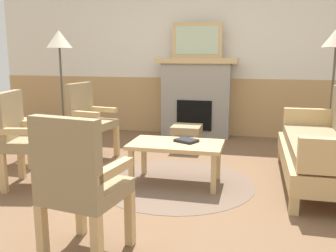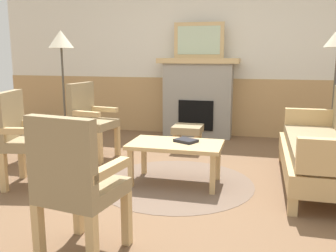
{
  "view_description": "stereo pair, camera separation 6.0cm",
  "coord_description": "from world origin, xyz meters",
  "px_view_note": "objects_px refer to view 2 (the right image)",
  "views": [
    {
      "loc": [
        0.94,
        -3.62,
        1.35
      ],
      "look_at": [
        0.0,
        0.35,
        0.55
      ],
      "focal_mm": 39.53,
      "sensor_mm": 36.0,
      "label": 1
    },
    {
      "loc": [
        1.0,
        -3.61,
        1.35
      ],
      "look_at": [
        0.0,
        0.35,
        0.55
      ],
      "focal_mm": 39.53,
      "sensor_mm": 36.0,
      "label": 2
    }
  ],
  "objects_px": {
    "coffee_table": "(176,148)",
    "armchair_front_left": "(76,181)",
    "fireplace": "(198,97)",
    "floor_lamp_by_chairs": "(61,47)",
    "book_on_table": "(186,141)",
    "footstool": "(188,131)",
    "framed_picture": "(199,40)",
    "side_table": "(25,129)",
    "armchair_by_window_left": "(90,117)",
    "armchair_near_fireplace": "(24,135)",
    "couch": "(324,148)"
  },
  "relations": [
    {
      "from": "fireplace",
      "to": "footstool",
      "type": "relative_size",
      "value": 3.25
    },
    {
      "from": "side_table",
      "to": "book_on_table",
      "type": "bearing_deg",
      "value": -5.19
    },
    {
      "from": "framed_picture",
      "to": "book_on_table",
      "type": "bearing_deg",
      "value": -83.44
    },
    {
      "from": "book_on_table",
      "to": "armchair_front_left",
      "type": "bearing_deg",
      "value": -103.62
    },
    {
      "from": "coffee_table",
      "to": "footstool",
      "type": "bearing_deg",
      "value": 95.85
    },
    {
      "from": "footstool",
      "to": "side_table",
      "type": "height_order",
      "value": "side_table"
    },
    {
      "from": "footstool",
      "to": "side_table",
      "type": "distance_m",
      "value": 2.14
    },
    {
      "from": "coffee_table",
      "to": "footstool",
      "type": "height_order",
      "value": "coffee_table"
    },
    {
      "from": "armchair_near_fireplace",
      "to": "armchair_by_window_left",
      "type": "distance_m",
      "value": 1.15
    },
    {
      "from": "framed_picture",
      "to": "side_table",
      "type": "height_order",
      "value": "framed_picture"
    },
    {
      "from": "fireplace",
      "to": "armchair_by_window_left",
      "type": "distance_m",
      "value": 1.98
    },
    {
      "from": "book_on_table",
      "to": "armchair_by_window_left",
      "type": "xyz_separation_m",
      "value": [
        -1.41,
        0.65,
        0.08
      ]
    },
    {
      "from": "side_table",
      "to": "floor_lamp_by_chairs",
      "type": "height_order",
      "value": "floor_lamp_by_chairs"
    },
    {
      "from": "coffee_table",
      "to": "armchair_by_window_left",
      "type": "xyz_separation_m",
      "value": [
        -1.32,
        0.71,
        0.15
      ]
    },
    {
      "from": "couch",
      "to": "armchair_by_window_left",
      "type": "bearing_deg",
      "value": 172.08
    },
    {
      "from": "book_on_table",
      "to": "footstool",
      "type": "relative_size",
      "value": 0.55
    },
    {
      "from": "framed_picture",
      "to": "couch",
      "type": "height_order",
      "value": "framed_picture"
    },
    {
      "from": "book_on_table",
      "to": "floor_lamp_by_chairs",
      "type": "xyz_separation_m",
      "value": [
        -2.07,
        1.17,
        1.0
      ]
    },
    {
      "from": "armchair_by_window_left",
      "to": "side_table",
      "type": "height_order",
      "value": "armchair_by_window_left"
    },
    {
      "from": "side_table",
      "to": "armchair_near_fireplace",
      "type": "bearing_deg",
      "value": -55.27
    },
    {
      "from": "footstool",
      "to": "floor_lamp_by_chairs",
      "type": "distance_m",
      "value": 2.17
    },
    {
      "from": "armchair_near_fireplace",
      "to": "side_table",
      "type": "relative_size",
      "value": 1.78
    },
    {
      "from": "coffee_table",
      "to": "armchair_front_left",
      "type": "height_order",
      "value": "armchair_front_left"
    },
    {
      "from": "floor_lamp_by_chairs",
      "to": "armchair_front_left",
      "type": "bearing_deg",
      "value": -59.23
    },
    {
      "from": "book_on_table",
      "to": "armchair_by_window_left",
      "type": "distance_m",
      "value": 1.56
    },
    {
      "from": "coffee_table",
      "to": "side_table",
      "type": "relative_size",
      "value": 1.75
    },
    {
      "from": "framed_picture",
      "to": "book_on_table",
      "type": "xyz_separation_m",
      "value": [
        0.26,
        -2.25,
        -1.1
      ]
    },
    {
      "from": "armchair_front_left",
      "to": "side_table",
      "type": "bearing_deg",
      "value": 132.34
    },
    {
      "from": "side_table",
      "to": "floor_lamp_by_chairs",
      "type": "distance_m",
      "value": 1.41
    },
    {
      "from": "footstool",
      "to": "armchair_front_left",
      "type": "relative_size",
      "value": 0.41
    },
    {
      "from": "coffee_table",
      "to": "floor_lamp_by_chairs",
      "type": "height_order",
      "value": "floor_lamp_by_chairs"
    },
    {
      "from": "framed_picture",
      "to": "armchair_by_window_left",
      "type": "bearing_deg",
      "value": -125.66
    },
    {
      "from": "armchair_near_fireplace",
      "to": "book_on_table",
      "type": "bearing_deg",
      "value": 17.16
    },
    {
      "from": "couch",
      "to": "floor_lamp_by_chairs",
      "type": "bearing_deg",
      "value": 165.27
    },
    {
      "from": "couch",
      "to": "armchair_near_fireplace",
      "type": "height_order",
      "value": "same"
    },
    {
      "from": "fireplace",
      "to": "floor_lamp_by_chairs",
      "type": "height_order",
      "value": "floor_lamp_by_chairs"
    },
    {
      "from": "fireplace",
      "to": "floor_lamp_by_chairs",
      "type": "xyz_separation_m",
      "value": [
        -1.81,
        -1.09,
        0.8
      ]
    },
    {
      "from": "coffee_table",
      "to": "armchair_by_window_left",
      "type": "distance_m",
      "value": 1.5
    },
    {
      "from": "couch",
      "to": "footstool",
      "type": "xyz_separation_m",
      "value": [
        -1.63,
        1.04,
        -0.11
      ]
    },
    {
      "from": "armchair_near_fireplace",
      "to": "side_table",
      "type": "bearing_deg",
      "value": 124.73
    },
    {
      "from": "coffee_table",
      "to": "couch",
      "type": "bearing_deg",
      "value": 11.99
    },
    {
      "from": "armchair_front_left",
      "to": "coffee_table",
      "type": "bearing_deg",
      "value": 79.21
    },
    {
      "from": "side_table",
      "to": "coffee_table",
      "type": "bearing_deg",
      "value": -7.22
    },
    {
      "from": "armchair_near_fireplace",
      "to": "fireplace",
      "type": "bearing_deg",
      "value": 64.09
    },
    {
      "from": "couch",
      "to": "armchair_near_fireplace",
      "type": "bearing_deg",
      "value": -165.97
    },
    {
      "from": "coffee_table",
      "to": "armchair_near_fireplace",
      "type": "xyz_separation_m",
      "value": [
        -1.5,
        -0.43,
        0.15
      ]
    },
    {
      "from": "framed_picture",
      "to": "armchair_front_left",
      "type": "bearing_deg",
      "value": -92.04
    },
    {
      "from": "couch",
      "to": "armchair_near_fireplace",
      "type": "distance_m",
      "value": 3.08
    },
    {
      "from": "fireplace",
      "to": "armchair_front_left",
      "type": "distance_m",
      "value": 3.9
    },
    {
      "from": "framed_picture",
      "to": "floor_lamp_by_chairs",
      "type": "relative_size",
      "value": 0.48
    }
  ]
}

